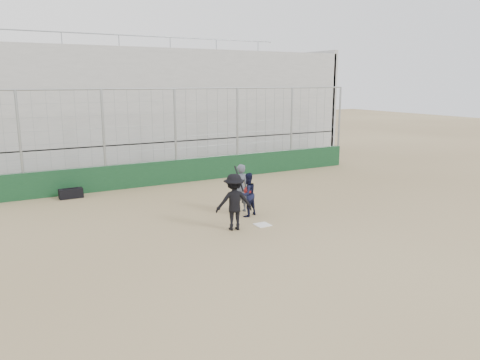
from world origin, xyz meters
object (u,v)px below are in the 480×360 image
catcher_crouched (248,202)px  umpire (240,191)px  equipment_bag (71,193)px  batter_at_plate (234,202)px

catcher_crouched → umpire: (0.04, 0.57, 0.24)m
catcher_crouched → equipment_bag: (-4.59, 5.31, -0.31)m
equipment_bag → catcher_crouched: bearing=-49.2°
batter_at_plate → catcher_crouched: 1.48m
catcher_crouched → equipment_bag: catcher_crouched is taller
batter_at_plate → equipment_bag: size_ratio=2.14×
umpire → equipment_bag: umpire is taller
batter_at_plate → equipment_bag: bearing=119.3°
umpire → equipment_bag: size_ratio=1.70×
umpire → batter_at_plate: bearing=52.6°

